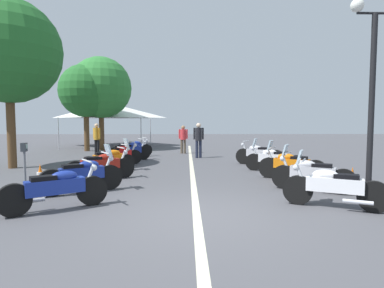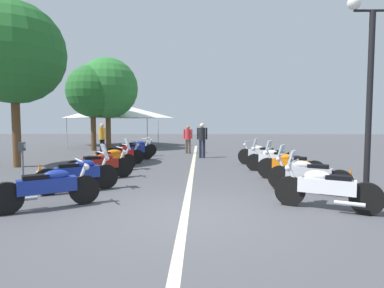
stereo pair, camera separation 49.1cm
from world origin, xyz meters
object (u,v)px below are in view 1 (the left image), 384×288
object	(u,v)px
motorcycle_right_row_4	(259,154)
street_lamp_twin_globe	(373,62)
motorcycle_left_row_5	(130,151)
motorcycle_left_row_0	(56,188)
motorcycle_right_row_3	(274,159)
bystander_0	(97,137)
roadside_tree_0	(101,88)
bystander_1	(183,137)
motorcycle_left_row_3	(109,159)
motorcycle_left_row_2	(101,165)
motorcycle_right_row_1	(311,174)
event_tent	(109,110)
motorcycle_left_row_6	(133,148)
bystander_2	(199,137)
motorcycle_left_row_4	(118,155)
motorcycle_right_row_2	(291,165)
parking_meter	(24,158)
traffic_cone_1	(352,179)
traffic_cone_0	(40,175)
motorcycle_right_row_0	(333,186)
roadside_tree_2	(8,51)
motorcycle_left_row_1	(83,174)
roadside_tree_1	(86,91)

from	to	relation	value
motorcycle_right_row_4	street_lamp_twin_globe	bearing A→B (deg)	138.83
motorcycle_left_row_5	motorcycle_right_row_4	size ratio (longest dim) A/B	0.97
motorcycle_left_row_0	motorcycle_right_row_3	bearing A→B (deg)	6.20
bystander_0	roadside_tree_0	xyz separation A→B (m)	(3.30, 0.62, 2.94)
bystander_1	motorcycle_left_row_0	bearing A→B (deg)	-178.89
motorcycle_right_row_4	motorcycle_left_row_3	bearing A→B (deg)	47.81
motorcycle_left_row_2	motorcycle_right_row_4	size ratio (longest dim) A/B	1.06
motorcycle_left_row_0	street_lamp_twin_globe	world-z (taller)	street_lamp_twin_globe
motorcycle_left_row_2	street_lamp_twin_globe	xyz separation A→B (m)	(-1.97, -7.29, 2.83)
motorcycle_right_row_1	event_tent	distance (m)	18.22
motorcycle_left_row_3	motorcycle_left_row_6	bearing A→B (deg)	58.51
event_tent	motorcycle_right_row_3	bearing A→B (deg)	-144.14
motorcycle_left_row_2	roadside_tree_0	bearing A→B (deg)	73.33
street_lamp_twin_globe	motorcycle_right_row_1	bearing A→B (deg)	78.51
motorcycle_right_row_4	motorcycle_left_row_6	bearing A→B (deg)	3.26
motorcycle_right_row_1	motorcycle_right_row_3	world-z (taller)	motorcycle_right_row_1
street_lamp_twin_globe	bystander_0	distance (m)	13.35
motorcycle_right_row_3	bystander_2	size ratio (longest dim) A/B	1.15
motorcycle_left_row_0	motorcycle_left_row_4	xyz separation A→B (m)	(6.73, 0.17, -0.01)
motorcycle_right_row_3	bystander_2	distance (m)	5.13
motorcycle_left_row_6	motorcycle_right_row_2	world-z (taller)	motorcycle_right_row_2
motorcycle_left_row_3	roadside_tree_0	bearing A→B (deg)	75.53
parking_meter	traffic_cone_1	world-z (taller)	parking_meter
motorcycle_right_row_1	traffic_cone_1	xyz separation A→B (m)	(0.17, -1.17, -0.18)
motorcycle_left_row_3	motorcycle_right_row_2	world-z (taller)	motorcycle_right_row_2
roadside_tree_0	motorcycle_right_row_1	bearing A→B (deg)	-144.44
parking_meter	bystander_2	bearing A→B (deg)	48.87
motorcycle_left_row_5	parking_meter	world-z (taller)	parking_meter
parking_meter	traffic_cone_0	size ratio (longest dim) A/B	2.10
motorcycle_right_row_0	roadside_tree_0	world-z (taller)	roadside_tree_0
traffic_cone_1	traffic_cone_0	bearing A→B (deg)	84.87
street_lamp_twin_globe	roadside_tree_2	size ratio (longest dim) A/B	0.74
motorcycle_left_row_1	motorcycle_right_row_4	xyz separation A→B (m)	(5.08, -5.68, -0.01)
motorcycle_right_row_3	traffic_cone_0	world-z (taller)	motorcycle_right_row_3
motorcycle_left_row_0	street_lamp_twin_globe	xyz separation A→B (m)	(1.43, -7.29, 2.84)
motorcycle_left_row_2	motorcycle_right_row_0	xyz separation A→B (m)	(-3.31, -5.75, 0.01)
motorcycle_left_row_4	bystander_0	world-z (taller)	bystander_0
motorcycle_left_row_1	bystander_1	size ratio (longest dim) A/B	1.16
traffic_cone_1	roadside_tree_2	world-z (taller)	roadside_tree_2
motorcycle_right_row_0	street_lamp_twin_globe	xyz separation A→B (m)	(1.34, -1.54, 2.83)
motorcycle_left_row_2	traffic_cone_1	bearing A→B (deg)	-43.57
bystander_0	event_tent	xyz separation A→B (m)	(6.79, 0.94, 1.63)
bystander_1	roadside_tree_1	distance (m)	6.80
motorcycle_left_row_1	motorcycle_left_row_4	bearing A→B (deg)	59.82
motorcycle_left_row_2	motorcycle_right_row_1	xyz separation A→B (m)	(-1.69, -5.93, 0.01)
motorcycle_left_row_4	traffic_cone_0	world-z (taller)	motorcycle_left_row_4
traffic_cone_0	motorcycle_left_row_5	bearing A→B (deg)	-15.72
roadside_tree_1	event_tent	xyz separation A→B (m)	(4.12, -0.43, -1.05)
parking_meter	bystander_0	bearing A→B (deg)	84.56
bystander_2	roadside_tree_0	bearing A→B (deg)	46.07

